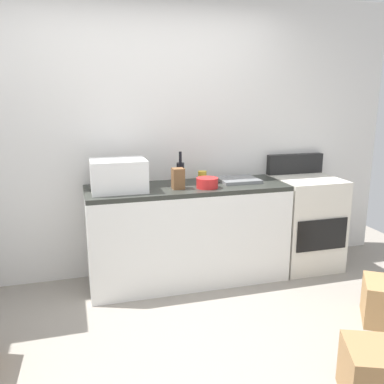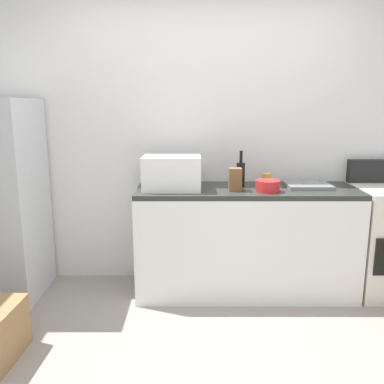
{
  "view_description": "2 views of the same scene",
  "coord_description": "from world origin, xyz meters",
  "px_view_note": "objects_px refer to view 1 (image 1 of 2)",
  "views": [
    {
      "loc": [
        -0.67,
        -2.32,
        1.71
      ],
      "look_at": [
        0.24,
        0.85,
        0.93
      ],
      "focal_mm": 39.08,
      "sensor_mm": 36.0,
      "label": 1
    },
    {
      "loc": [
        -0.15,
        -2.08,
        1.57
      ],
      "look_at": [
        -0.15,
        0.99,
        0.91
      ],
      "focal_mm": 38.28,
      "sensor_mm": 36.0,
      "label": 2
    }
  ],
  "objects_px": {
    "microwave": "(119,175)",
    "mixing_bowl": "(207,183)",
    "stove_oven": "(305,221)",
    "wine_bottle": "(180,173)",
    "coffee_mug": "(202,176)",
    "knife_block": "(178,179)"
  },
  "relations": [
    {
      "from": "knife_block",
      "to": "mixing_bowl",
      "type": "xyz_separation_m",
      "value": [
        0.25,
        -0.04,
        -0.04
      ]
    },
    {
      "from": "wine_bottle",
      "to": "knife_block",
      "type": "xyz_separation_m",
      "value": [
        -0.06,
        -0.16,
        -0.02
      ]
    },
    {
      "from": "coffee_mug",
      "to": "knife_block",
      "type": "xyz_separation_m",
      "value": [
        -0.29,
        -0.22,
        0.04
      ]
    },
    {
      "from": "wine_bottle",
      "to": "coffee_mug",
      "type": "relative_size",
      "value": 3.0
    },
    {
      "from": "stove_oven",
      "to": "microwave",
      "type": "distance_m",
      "value": 1.92
    },
    {
      "from": "coffee_mug",
      "to": "stove_oven",
      "type": "bearing_deg",
      "value": -6.9
    },
    {
      "from": "stove_oven",
      "to": "coffee_mug",
      "type": "distance_m",
      "value": 1.15
    },
    {
      "from": "knife_block",
      "to": "microwave",
      "type": "bearing_deg",
      "value": 173.95
    },
    {
      "from": "knife_block",
      "to": "mixing_bowl",
      "type": "height_order",
      "value": "knife_block"
    },
    {
      "from": "microwave",
      "to": "mixing_bowl",
      "type": "xyz_separation_m",
      "value": [
        0.76,
        -0.09,
        -0.09
      ]
    },
    {
      "from": "mixing_bowl",
      "to": "knife_block",
      "type": "bearing_deg",
      "value": 171.05
    },
    {
      "from": "microwave",
      "to": "stove_oven",
      "type": "bearing_deg",
      "value": 1.37
    },
    {
      "from": "microwave",
      "to": "coffee_mug",
      "type": "height_order",
      "value": "microwave"
    },
    {
      "from": "stove_oven",
      "to": "mixing_bowl",
      "type": "distance_m",
      "value": 1.19
    },
    {
      "from": "stove_oven",
      "to": "mixing_bowl",
      "type": "bearing_deg",
      "value": -172.75
    },
    {
      "from": "knife_block",
      "to": "mixing_bowl",
      "type": "relative_size",
      "value": 0.95
    },
    {
      "from": "stove_oven",
      "to": "microwave",
      "type": "relative_size",
      "value": 2.39
    },
    {
      "from": "mixing_bowl",
      "to": "coffee_mug",
      "type": "bearing_deg",
      "value": 81.85
    },
    {
      "from": "coffee_mug",
      "to": "mixing_bowl",
      "type": "distance_m",
      "value": 0.27
    },
    {
      "from": "wine_bottle",
      "to": "mixing_bowl",
      "type": "relative_size",
      "value": 1.58
    },
    {
      "from": "stove_oven",
      "to": "coffee_mug",
      "type": "bearing_deg",
      "value": 173.1
    },
    {
      "from": "wine_bottle",
      "to": "mixing_bowl",
      "type": "xyz_separation_m",
      "value": [
        0.19,
        -0.2,
        -0.06
      ]
    }
  ]
}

